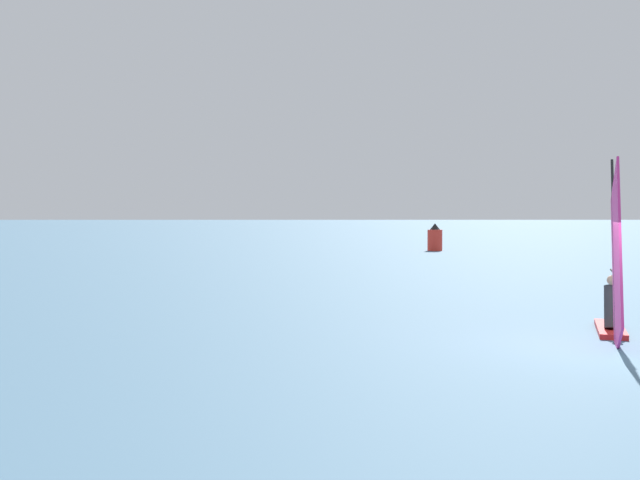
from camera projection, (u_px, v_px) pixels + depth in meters
name	position (u px, v px, depth m)	size (l,w,h in m)	color
ground_plane	(609.00, 347.00, 14.87)	(4000.00, 4000.00, 0.00)	#476B84
windsurfer	(614.00, 286.00, 15.92)	(1.95, 4.48, 4.23)	red
channel_buoy	(435.00, 238.00, 58.23)	(1.15, 1.15, 2.16)	red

